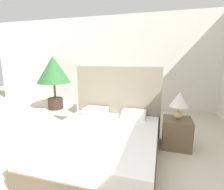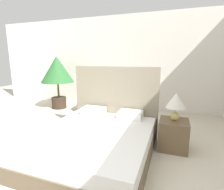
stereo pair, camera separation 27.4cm
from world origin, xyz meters
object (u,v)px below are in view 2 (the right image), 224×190
at_px(armchair_near_window_left, 93,102).
at_px(armchair_near_window_right, 127,105).
at_px(table_lamp, 176,102).
at_px(nightstand, 173,134).
at_px(bed, 97,139).
at_px(potted_palm, 57,72).

height_order(armchair_near_window_left, armchair_near_window_right, same).
bearing_deg(armchair_near_window_left, table_lamp, -41.80).
bearing_deg(nightstand, table_lamp, 77.91).
bearing_deg(armchair_near_window_left, armchair_near_window_right, -7.50).
relative_size(armchair_near_window_left, armchair_near_window_right, 1.00).
xyz_separation_m(bed, armchair_near_window_left, (-1.15, 2.24, 0.00)).
height_order(armchair_near_window_right, nightstand, armchair_near_window_right).
height_order(bed, armchair_near_window_right, bed).
distance_m(potted_palm, table_lamp, 3.87).
distance_m(armchair_near_window_left, table_lamp, 2.88).
distance_m(bed, nightstand, 1.34).
bearing_deg(armchair_near_window_left, bed, -70.33).
relative_size(potted_palm, nightstand, 3.17).
bearing_deg(armchair_near_window_right, armchair_near_window_left, -177.27).
xyz_separation_m(armchair_near_window_right, table_lamp, (1.26, -1.59, 0.57)).
bearing_deg(nightstand, bed, -151.68).
height_order(potted_palm, nightstand, potted_palm).
height_order(armchair_near_window_right, table_lamp, table_lamp).
bearing_deg(potted_palm, armchair_near_window_right, 1.41).
bearing_deg(potted_palm, table_lamp, -23.44).
height_order(armchair_near_window_left, nightstand, armchair_near_window_left).
bearing_deg(table_lamp, bed, -151.22).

